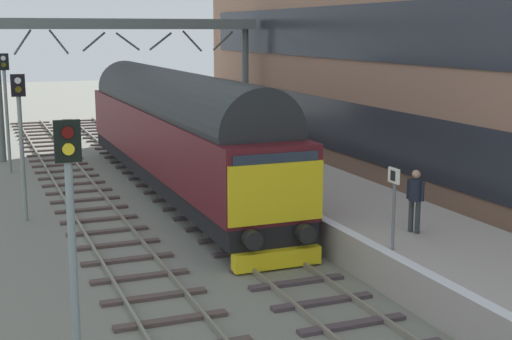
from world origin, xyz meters
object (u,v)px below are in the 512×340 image
at_px(signal_post_near, 71,224).
at_px(signal_post_far, 6,100).
at_px(waiting_passenger, 415,195).
at_px(diesel_locomotive, 174,128).
at_px(signal_post_mid, 21,131).
at_px(platform_number_sign, 394,196).

relative_size(signal_post_near, signal_post_far, 0.91).
bearing_deg(waiting_passenger, diesel_locomotive, -7.31).
height_order(signal_post_near, signal_post_far, signal_post_far).
relative_size(diesel_locomotive, signal_post_mid, 4.20).
xyz_separation_m(platform_number_sign, waiting_passenger, (1.33, 1.06, -0.33)).
distance_m(signal_post_near, signal_post_mid, 11.93).
bearing_deg(signal_post_mid, platform_number_sign, -52.41).
bearing_deg(platform_number_sign, signal_post_near, -165.64).
xyz_separation_m(diesel_locomotive, waiting_passenger, (3.28, -11.24, -0.50)).
distance_m(platform_number_sign, waiting_passenger, 1.73).
height_order(platform_number_sign, waiting_passenger, platform_number_sign).
xyz_separation_m(signal_post_far, platform_number_sign, (7.67, -18.65, -0.86)).
bearing_deg(platform_number_sign, signal_post_far, 112.37).
relative_size(diesel_locomotive, signal_post_far, 3.88).
height_order(diesel_locomotive, signal_post_near, signal_post_near).
distance_m(diesel_locomotive, signal_post_far, 8.57).
distance_m(signal_post_far, platform_number_sign, 20.18).
height_order(diesel_locomotive, signal_post_far, signal_post_far).
xyz_separation_m(signal_post_near, signal_post_far, (0.00, 20.61, 0.27)).
bearing_deg(platform_number_sign, waiting_passenger, 38.64).
bearing_deg(signal_post_far, diesel_locomotive, -47.95).
relative_size(signal_post_mid, platform_number_sign, 2.42).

